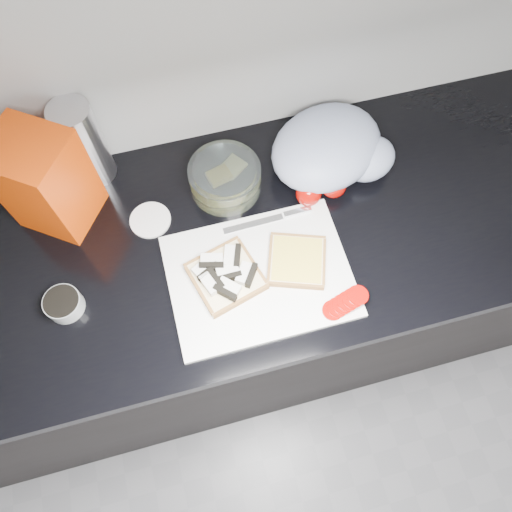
{
  "coord_description": "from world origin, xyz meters",
  "views": [
    {
      "loc": [
        -0.05,
        0.67,
        1.93
      ],
      "look_at": [
        0.07,
        1.11,
        0.95
      ],
      "focal_mm": 35.0,
      "sensor_mm": 36.0,
      "label": 1
    }
  ],
  "objects_px": {
    "cutting_board": "(259,276)",
    "steel_canister": "(84,144)",
    "glass_bowl": "(225,178)",
    "bread_bag": "(46,181)"
  },
  "relations": [
    {
      "from": "cutting_board",
      "to": "steel_canister",
      "type": "bearing_deg",
      "value": 129.76
    },
    {
      "from": "glass_bowl",
      "to": "steel_canister",
      "type": "distance_m",
      "value": 0.33
    },
    {
      "from": "cutting_board",
      "to": "glass_bowl",
      "type": "relative_size",
      "value": 2.34
    },
    {
      "from": "bread_bag",
      "to": "steel_canister",
      "type": "bearing_deg",
      "value": 80.25
    },
    {
      "from": "glass_bowl",
      "to": "cutting_board",
      "type": "bearing_deg",
      "value": -86.21
    },
    {
      "from": "bread_bag",
      "to": "steel_canister",
      "type": "xyz_separation_m",
      "value": [
        0.09,
        0.09,
        -0.01
      ]
    },
    {
      "from": "cutting_board",
      "to": "glass_bowl",
      "type": "bearing_deg",
      "value": 93.79
    },
    {
      "from": "cutting_board",
      "to": "steel_canister",
      "type": "relative_size",
      "value": 1.79
    },
    {
      "from": "cutting_board",
      "to": "steel_canister",
      "type": "distance_m",
      "value": 0.5
    },
    {
      "from": "glass_bowl",
      "to": "steel_canister",
      "type": "xyz_separation_m",
      "value": [
        -0.3,
        0.12,
        0.08
      ]
    }
  ]
}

